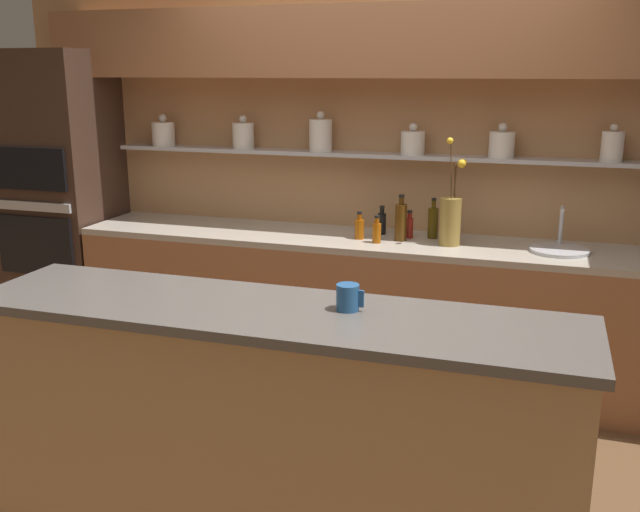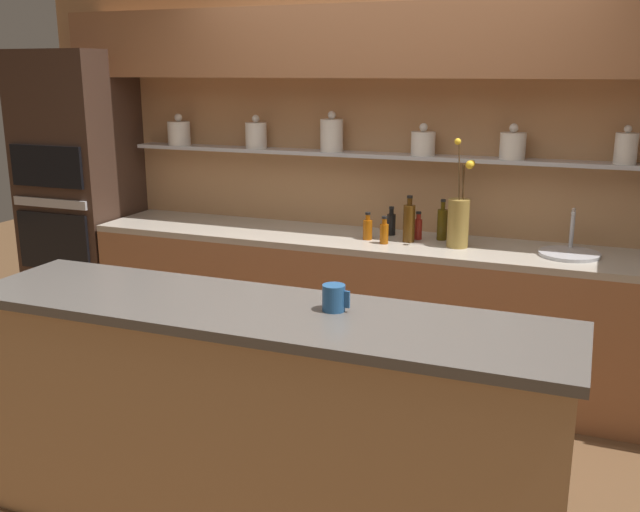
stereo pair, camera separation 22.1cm
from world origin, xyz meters
name	(u,v)px [view 1 (the left image)]	position (x,y,z in m)	size (l,w,h in m)	color
ground_plane	(309,476)	(0.00, 0.00, 0.00)	(12.00, 12.00, 0.00)	brown
back_wall_unit	(385,132)	(0.00, 1.53, 1.55)	(5.20, 0.44, 2.60)	tan
back_counter_unit	(353,307)	(-0.12, 1.24, 0.46)	(3.54, 0.62, 0.92)	#99603D
island_counter	(272,426)	(0.00, -0.47, 0.51)	(2.49, 0.61, 1.02)	tan
oven_tower	(62,201)	(-2.25, 1.24, 1.03)	(0.69, 0.64, 2.06)	#3D281E
flower_vase	(451,218)	(0.47, 1.22, 1.08)	(0.14, 0.14, 0.64)	olive
sink_fixture	(560,248)	(1.10, 1.25, 0.94)	(0.34, 0.34, 0.25)	#B7B7BC
bottle_spirit_0	(401,221)	(0.17, 1.24, 1.04)	(0.07, 0.07, 0.28)	#4C2D0C
bottle_sauce_1	(409,226)	(0.21, 1.32, 0.99)	(0.05, 0.05, 0.17)	maroon
bottle_sauce_2	(382,222)	(0.02, 1.38, 0.99)	(0.05, 0.05, 0.18)	black
bottle_sauce_3	(377,232)	(0.05, 1.14, 0.99)	(0.05, 0.05, 0.17)	#9E4C0A
bottle_sauce_4	(359,228)	(-0.08, 1.21, 0.99)	(0.06, 0.06, 0.17)	#9E4C0A
bottle_oil_5	(433,222)	(0.35, 1.36, 1.02)	(0.06, 0.06, 0.25)	#47380A
coffee_mug	(348,297)	(0.30, -0.40, 1.07)	(0.11, 0.09, 0.10)	#235184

